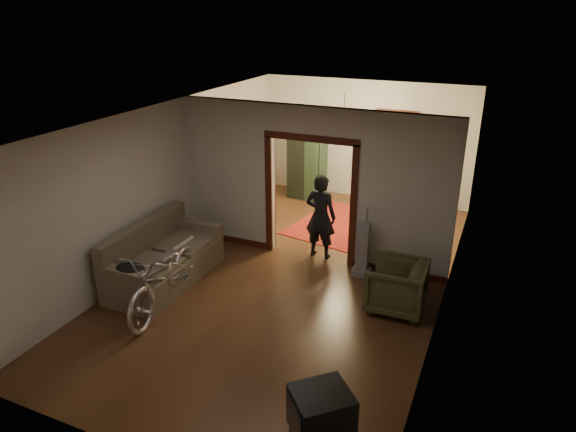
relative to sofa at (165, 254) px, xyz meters
The scene contains 23 objects.
floor 2.26m from the sofa, 30.17° to the left, with size 5.00×8.50×0.01m, color #3D2213.
ceiling 3.18m from the sofa, 30.17° to the left, with size 5.00×8.50×0.01m, color white.
wall_back 5.75m from the sofa, 70.45° to the left, with size 5.00×0.02×2.80m, color beige.
wall_left 1.54m from the sofa, 118.41° to the left, with size 0.02×8.50×2.80m, color beige.
wall_right 4.63m from the sofa, 14.10° to the left, with size 0.02×8.50×2.80m, color beige.
partition_wall 2.80m from the sofa, 44.29° to the left, with size 5.00×0.14×2.80m, color beige.
door_casing 2.72m from the sofa, 44.29° to the left, with size 1.74×0.20×2.32m, color #3D160D.
far_window 6.01m from the sofa, 63.92° to the left, with size 0.98×0.06×1.28m, color black.
chandelier 4.47m from the sofa, 62.19° to the left, with size 0.24×0.24×0.24m, color #FFE0A5.
light_switch 3.53m from the sofa, 31.10° to the left, with size 0.08×0.01×0.12m, color silver.
sofa is the anchor object (origin of this frame).
rolled_paper 0.32m from the sofa, 71.57° to the left, with size 0.09×0.09×0.76m, color beige.
jacket 0.93m from the sofa, 86.86° to the right, with size 0.49×0.36×0.14m, color black.
bicycle 0.84m from the sofa, 54.47° to the right, with size 0.72×2.06×1.08m, color silver.
armchair 3.82m from the sofa, 10.43° to the left, with size 0.85×0.87×0.79m, color #474528.
crt_tv 4.51m from the sofa, 34.51° to the right, with size 0.55×0.49×0.47m, color black.
vacuum 3.34m from the sofa, 26.75° to the left, with size 0.31×0.25×1.00m, color gray.
person 2.83m from the sofa, 42.86° to the left, with size 0.58×0.38×1.60m, color black.
oriental_rug 4.01m from the sofa, 60.34° to the left, with size 1.71×2.24×0.02m, color maroon.
locker 4.82m from the sofa, 81.96° to the left, with size 0.85×0.47×1.70m, color #223924.
globe 5.02m from the sofa, 81.96° to the left, with size 0.29×0.29×0.29m, color #1E5972.
desk 5.59m from the sofa, 56.90° to the left, with size 0.88×0.50×0.65m, color #311A10.
desk_chair 5.00m from the sofa, 60.37° to the left, with size 0.38×0.38×0.85m, color #311A10.
Camera 1 is at (3.06, -7.32, 4.36)m, focal length 32.00 mm.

